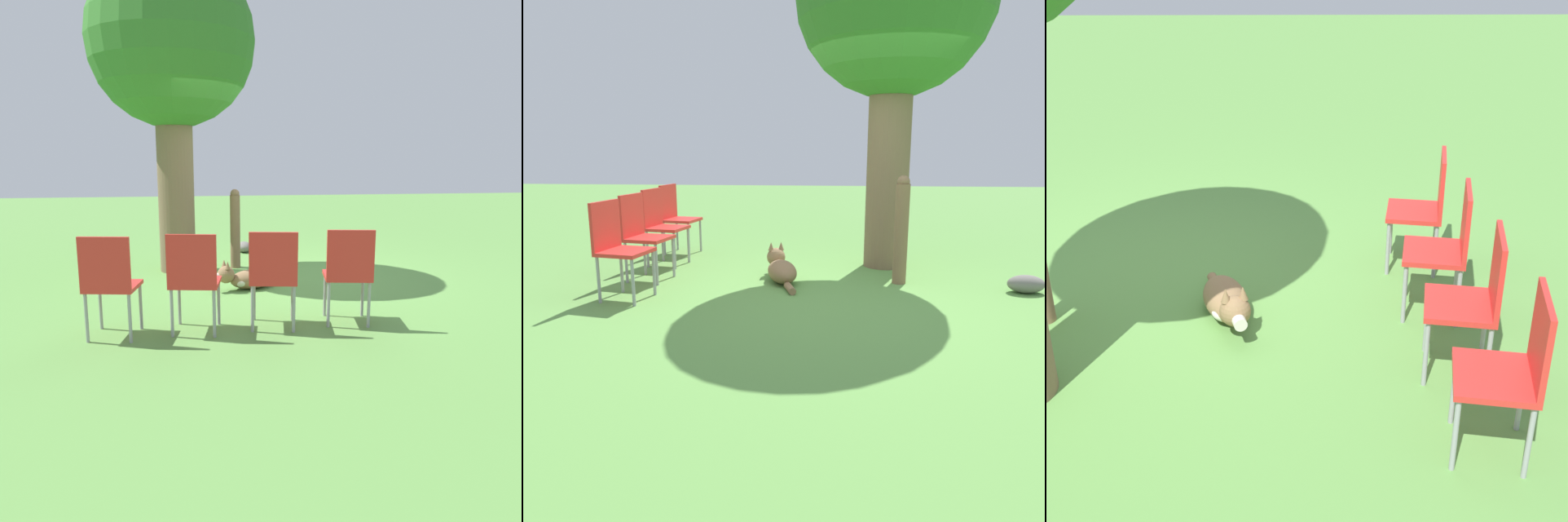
{
  "view_description": "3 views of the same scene",
  "coord_description": "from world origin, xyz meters",
  "views": [
    {
      "loc": [
        -6.68,
        1.15,
        1.58
      ],
      "look_at": [
        -0.77,
        0.27,
        0.37
      ],
      "focal_mm": 35.0,
      "sensor_mm": 36.0,
      "label": 1
    },
    {
      "loc": [
        -0.14,
        -4.93,
        1.42
      ],
      "look_at": [
        -0.6,
        0.28,
        0.26
      ],
      "focal_mm": 35.0,
      "sensor_mm": 36.0,
      "label": 2
    },
    {
      "loc": [
        -1.14,
        4.84,
        2.62
      ],
      "look_at": [
        -1.2,
        0.65,
        0.55
      ],
      "focal_mm": 50.0,
      "sensor_mm": 36.0,
      "label": 3
    }
  ],
  "objects": [
    {
      "name": "dog",
      "position": [
        -0.65,
        0.44,
        0.13
      ],
      "size": [
        0.45,
        1.01,
        0.38
      ],
      "rotation": [
        0.0,
        0.0,
        1.86
      ],
      "color": "olive",
      "rests_on": "ground_plane"
    },
    {
      "name": "red_chair_3",
      "position": [
        -2.22,
        1.83,
        0.54
      ],
      "size": [
        0.49,
        0.51,
        0.94
      ],
      "rotation": [
        0.0,
        0.0,
        -0.18
      ],
      "color": "red",
      "rests_on": "ground_plane"
    },
    {
      "name": "red_chair_1",
      "position": [
        -2.16,
        0.37,
        0.54
      ],
      "size": [
        0.49,
        0.51,
        0.94
      ],
      "rotation": [
        0.0,
        0.0,
        -0.18
      ],
      "color": "red",
      "rests_on": "ground_plane"
    },
    {
      "name": "red_chair_2",
      "position": [
        -2.19,
        1.1,
        0.54
      ],
      "size": [
        0.49,
        0.51,
        0.94
      ],
      "rotation": [
        0.0,
        0.0,
        -0.18
      ],
      "color": "red",
      "rests_on": "ground_plane"
    },
    {
      "name": "ground_plane",
      "position": [
        0.0,
        0.0,
        0.0
      ],
      "size": [
        30.0,
        30.0,
        0.0
      ],
      "primitive_type": "plane",
      "color": "#609947"
    },
    {
      "name": "red_chair_0",
      "position": [
        -2.13,
        -0.37,
        0.54
      ],
      "size": [
        0.49,
        0.51,
        0.94
      ],
      "rotation": [
        0.0,
        0.0,
        -0.18
      ],
      "color": "red",
      "rests_on": "ground_plane"
    }
  ]
}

